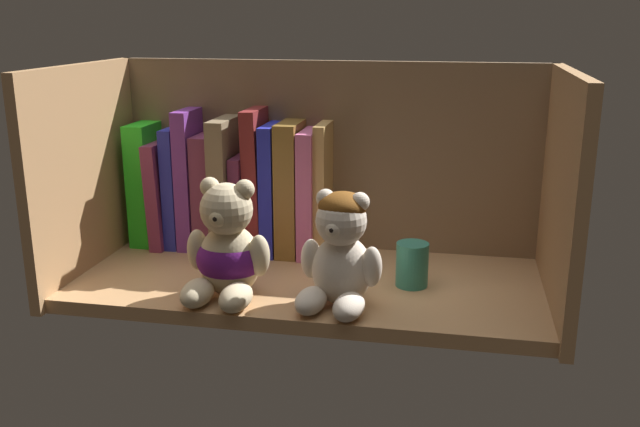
# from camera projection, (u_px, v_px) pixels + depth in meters

# --- Properties ---
(shelf_board) EXTENTS (0.67, 0.30, 0.02)m
(shelf_board) POSITION_uv_depth(u_px,v_px,m) (309.00, 284.00, 1.03)
(shelf_board) COLOR tan
(shelf_board) RESTS_ON ground
(shelf_back_panel) EXTENTS (0.69, 0.01, 0.32)m
(shelf_back_panel) POSITION_uv_depth(u_px,v_px,m) (329.00, 162.00, 1.14)
(shelf_back_panel) COLOR #806548
(shelf_back_panel) RESTS_ON ground
(shelf_side_panel_left) EXTENTS (0.02, 0.32, 0.32)m
(shelf_side_panel_left) POSITION_uv_depth(u_px,v_px,m) (86.00, 174.00, 1.05)
(shelf_side_panel_left) COLOR tan
(shelf_side_panel_left) RESTS_ON ground
(shelf_side_panel_right) EXTENTS (0.02, 0.32, 0.32)m
(shelf_side_panel_right) POSITION_uv_depth(u_px,v_px,m) (561.00, 196.00, 0.92)
(shelf_side_panel_right) COLOR tan
(shelf_side_panel_right) RESTS_ON ground
(book_0) EXTENTS (0.04, 0.09, 0.20)m
(book_0) POSITION_uv_depth(u_px,v_px,m) (147.00, 183.00, 1.17)
(book_0) COLOR #26D023
(book_0) RESTS_ON shelf_board
(book_1) EXTENTS (0.03, 0.12, 0.17)m
(book_1) POSITION_uv_depth(u_px,v_px,m) (165.00, 192.00, 1.17)
(book_1) COLOR #7A2D52
(book_1) RESTS_ON shelf_board
(book_2) EXTENTS (0.02, 0.10, 0.20)m
(book_2) POSITION_uv_depth(u_px,v_px,m) (178.00, 186.00, 1.16)
(book_2) COLOR #282DAA
(book_2) RESTS_ON shelf_board
(book_3) EXTENTS (0.02, 0.10, 0.23)m
(book_3) POSITION_uv_depth(u_px,v_px,m) (192.00, 178.00, 1.15)
(book_3) COLOR #723290
(book_3) RESTS_ON shelf_board
(book_4) EXTENTS (0.03, 0.10, 0.19)m
(book_4) POSITION_uv_depth(u_px,v_px,m) (211.00, 191.00, 1.15)
(book_4) COLOR #733050
(book_4) RESTS_ON shelf_board
(book_5) EXTENTS (0.03, 0.15, 0.22)m
(book_5) POSITION_uv_depth(u_px,v_px,m) (230.00, 183.00, 1.14)
(book_5) COLOR #7F6C4E
(book_5) RESTS_ON shelf_board
(book_6) EXTENTS (0.02, 0.13, 0.16)m
(book_6) POSITION_uv_depth(u_px,v_px,m) (246.00, 201.00, 1.14)
(book_6) COLOR #682746
(book_6) RESTS_ON shelf_board
(book_7) EXTENTS (0.03, 0.11, 0.23)m
(book_7) POSITION_uv_depth(u_px,v_px,m) (259.00, 180.00, 1.13)
(book_7) COLOR maroon
(book_7) RESTS_ON shelf_board
(book_8) EXTENTS (0.02, 0.11, 0.21)m
(book_8) POSITION_uv_depth(u_px,v_px,m) (274.00, 188.00, 1.13)
(book_8) COLOR #2328AC
(book_8) RESTS_ON shelf_board
(book_9) EXTENTS (0.03, 0.11, 0.21)m
(book_9) POSITION_uv_depth(u_px,v_px,m) (292.00, 187.00, 1.12)
(book_9) COLOR brown
(book_9) RESTS_ON shelf_board
(book_10) EXTENTS (0.02, 0.12, 0.20)m
(book_10) POSITION_uv_depth(u_px,v_px,m) (311.00, 191.00, 1.12)
(book_10) COLOR #C35D8E
(book_10) RESTS_ON shelf_board
(book_11) EXTENTS (0.02, 0.10, 0.21)m
(book_11) POSITION_uv_depth(u_px,v_px,m) (326.00, 189.00, 1.11)
(book_11) COLOR tan
(book_11) RESTS_ON shelf_board
(teddy_bear_larger) EXTENTS (0.12, 0.13, 0.16)m
(teddy_bear_larger) POSITION_uv_depth(u_px,v_px,m) (228.00, 251.00, 0.94)
(teddy_bear_larger) COLOR beige
(teddy_bear_larger) RESTS_ON shelf_board
(teddy_bear_smaller) EXTENTS (0.12, 0.12, 0.16)m
(teddy_bear_smaller) POSITION_uv_depth(u_px,v_px,m) (340.00, 253.00, 0.91)
(teddy_bear_smaller) COLOR beige
(teddy_bear_smaller) RESTS_ON shelf_board
(pillar_candle) EXTENTS (0.05, 0.05, 0.06)m
(pillar_candle) POSITION_uv_depth(u_px,v_px,m) (412.00, 265.00, 0.99)
(pillar_candle) COLOR #2D7A66
(pillar_candle) RESTS_ON shelf_board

